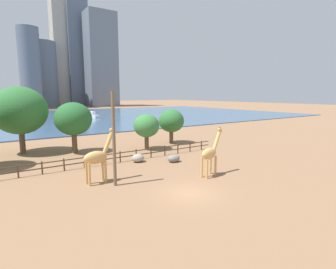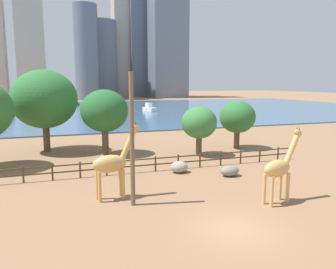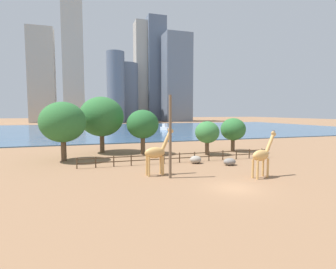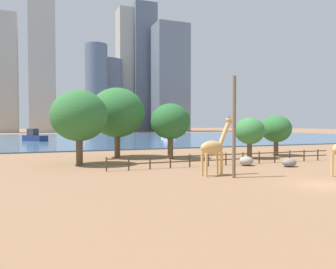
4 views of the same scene
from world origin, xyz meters
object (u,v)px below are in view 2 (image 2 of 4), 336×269
giraffe_companion (113,163)px  boulder_near_fence (230,171)px  utility_pole (132,140)px  tree_center_broad (237,117)px  tree_right_tall (44,99)px  boat_ferry (0,112)px  tree_left_large (199,123)px  boat_sailboat (72,103)px  giraffe_tall (279,168)px  tree_left_small (104,111)px  boat_tug (150,108)px  boulder_by_pole (179,167)px

giraffe_companion → boulder_near_fence: 10.14m
utility_pole → tree_center_broad: (15.14, 13.45, -0.44)m
tree_right_tall → utility_pole: bearing=-73.9°
giraffe_companion → boat_ferry: 61.61m
giraffe_companion → tree_center_broad: tree_center_broad is taller
tree_left_large → boat_sailboat: 82.61m
giraffe_companion → tree_center_broad: bearing=29.3°
giraffe_tall → boulder_near_fence: size_ratio=3.01×
tree_left_small → giraffe_tall: bearing=-65.0°
boat_sailboat → boat_tug: boat_tug is taller
tree_right_tall → giraffe_tall: bearing=-56.4°
tree_center_broad → boat_sailboat: bearing=100.2°
boulder_by_pole → tree_left_large: tree_left_large is taller
utility_pole → boat_sailboat: (0.76, 93.61, -3.13)m
boat_ferry → boulder_by_pole: bearing=-15.8°
utility_pole → boat_sailboat: 93.66m
giraffe_tall → boulder_by_pole: size_ratio=3.16×
boulder_by_pole → boat_sailboat: 87.73m
utility_pole → boat_tug: 66.14m
giraffe_tall → tree_center_broad: tree_center_broad is taller
boulder_by_pole → tree_center_broad: size_ratio=0.27×
boulder_by_pole → boat_sailboat: (-4.54, 87.61, 0.43)m
tree_left_large → tree_left_small: (-9.07, 3.48, 1.17)m
boat_ferry → boat_sailboat: bearing=116.0°
tree_right_tall → tree_left_small: bearing=-31.3°
boulder_near_fence → tree_left_small: bearing=126.3°
boulder_near_fence → boulder_by_pole: boulder_by_pole is taller
giraffe_companion → boulder_near_fence: (9.73, 2.16, -1.91)m
utility_pole → boat_ferry: bearing=104.5°
boat_ferry → boat_tug: size_ratio=1.32×
utility_pole → tree_left_small: 15.00m
giraffe_tall → utility_pole: size_ratio=0.58×
boulder_by_pole → tree_left_small: size_ratio=0.22×
tree_left_large → tree_right_tall: size_ratio=0.57×
tree_center_broad → boat_tug: 50.09m
tree_center_broad → boat_ferry: size_ratio=0.81×
tree_left_large → tree_right_tall: bearing=154.7°
utility_pole → boat_sailboat: bearing=89.5°
boulder_near_fence → boat_tug: bearing=80.5°
tree_left_large → boat_ferry: tree_left_large is taller
utility_pole → tree_center_broad: utility_pole is taller
giraffe_companion → giraffe_tall: bearing=-30.2°
utility_pole → boat_ferry: utility_pole is taller
tree_left_large → boat_ferry: 55.97m
tree_right_tall → tree_left_small: (5.82, -3.54, -1.13)m
giraffe_tall → boat_tug: 66.65m
giraffe_tall → boat_sailboat: giraffe_tall is taller
tree_left_large → tree_center_broad: size_ratio=0.93×
tree_left_large → tree_left_small: tree_left_small is taller
boat_tug → tree_left_large: bearing=-23.4°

